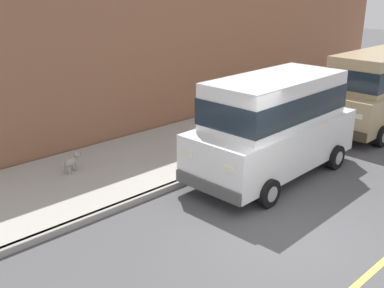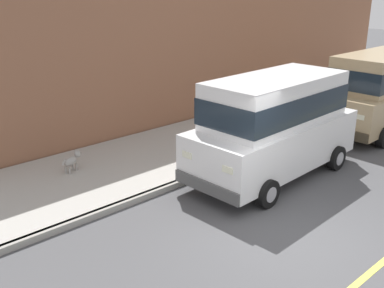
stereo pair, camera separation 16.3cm
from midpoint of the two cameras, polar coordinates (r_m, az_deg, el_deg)
name	(u,v)px [view 1 (the left image)]	position (r m, az deg, el deg)	size (l,w,h in m)	color
ground_plane	(286,240)	(9.00, 11.23, -11.69)	(80.00, 80.00, 0.00)	#4C4C4F
curb	(175,185)	(10.86, -2.58, -5.14)	(0.16, 64.00, 0.14)	gray
sidewalk	(130,164)	(12.17, -8.16, -2.50)	(3.60, 64.00, 0.14)	#A8A59E
lane_centre_line	(366,277)	(8.35, 20.46, -15.35)	(0.12, 57.60, 0.01)	#E0D64C
car_white_van	(274,122)	(11.27, 9.88, 2.74)	(2.26, 4.97, 2.52)	white
car_tan_van	(378,88)	(15.93, 21.99, 6.58)	(2.17, 4.92, 2.52)	tan
dog_grey	(72,161)	(11.71, -15.23, -2.03)	(0.39, 0.71, 0.49)	#999691
fire_hydrant	(228,141)	(12.54, 4.21, 0.32)	(0.34, 0.24, 0.72)	red
building_facade	(225,43)	(16.89, 3.85, 12.52)	(0.50, 20.00, 5.04)	#8C5B42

